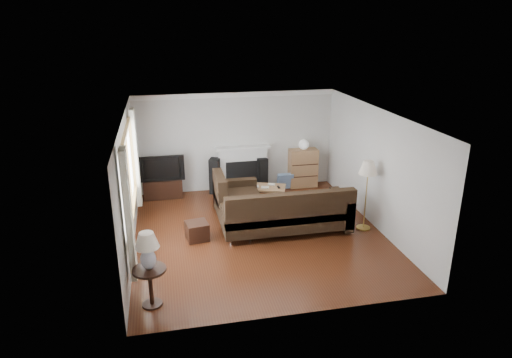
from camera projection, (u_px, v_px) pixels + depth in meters
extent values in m
cube|color=#4A2110|center=(259.00, 234.00, 9.41)|extent=(5.10, 5.60, 0.04)
cube|color=white|center=(259.00, 114.00, 8.57)|extent=(5.10, 5.60, 0.04)
cube|color=silver|center=(236.00, 142.00, 11.52)|extent=(5.00, 0.04, 2.50)
cube|color=silver|center=(301.00, 240.00, 6.46)|extent=(5.00, 0.04, 2.50)
cube|color=silver|center=(128.00, 186.00, 8.50)|extent=(0.04, 5.50, 2.50)
cube|color=silver|center=(376.00, 169.00, 9.48)|extent=(0.04, 5.50, 2.50)
cube|color=olive|center=(129.00, 174.00, 8.23)|extent=(0.12, 2.74, 1.54)
cube|color=white|center=(128.00, 215.00, 6.89)|extent=(0.10, 0.35, 2.10)
cube|color=white|center=(136.00, 158.00, 9.69)|extent=(0.10, 0.35, 2.10)
cube|color=white|center=(243.00, 168.00, 11.68)|extent=(1.40, 0.26, 1.15)
cube|color=black|center=(163.00, 188.00, 11.27)|extent=(0.94, 0.42, 0.47)
imported|color=black|center=(161.00, 167.00, 11.08)|extent=(1.09, 0.14, 0.63)
cube|color=black|center=(215.00, 176.00, 11.48)|extent=(0.34, 0.37, 0.90)
cube|color=black|center=(262.00, 174.00, 11.74)|extent=(0.29, 0.33, 0.84)
cube|color=#9F724A|center=(303.00, 168.00, 11.91)|extent=(0.73, 0.35, 1.01)
sphere|color=white|center=(304.00, 145.00, 11.70)|extent=(0.26, 0.26, 0.26)
cube|color=black|center=(286.00, 210.00, 9.39)|extent=(2.87, 2.10, 0.93)
cube|color=#A1764D|center=(264.00, 194.00, 10.99)|extent=(1.13, 0.85, 0.39)
cube|color=black|center=(197.00, 231.00, 9.14)|extent=(0.48, 0.48, 0.36)
cube|color=gold|center=(366.00, 196.00, 9.41)|extent=(0.40, 0.40, 1.49)
cube|color=black|center=(151.00, 287.00, 6.99)|extent=(0.51, 0.51, 0.64)
cube|color=silver|center=(148.00, 251.00, 6.78)|extent=(0.37, 0.37, 0.59)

